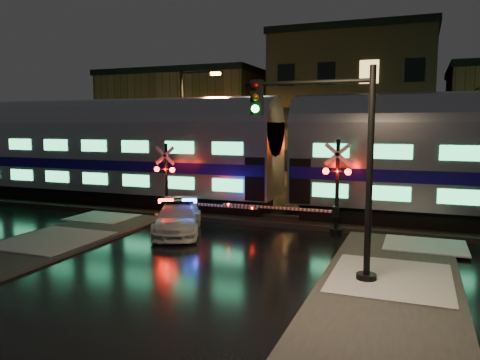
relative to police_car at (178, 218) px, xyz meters
The scene contains 11 objects.
ground 2.69m from the police_car, ahead, with size 120.00×120.00×0.00m, color black.
ballast 5.36m from the police_car, 61.03° to the left, with size 90.00×4.20×0.24m, color black.
sidewalk_right 11.09m from the police_car, 34.89° to the right, with size 4.00×20.00×0.12m, color #2D2D2D.
building_left 24.34m from the police_car, 115.68° to the left, with size 14.00×10.00×9.00m, color brown.
building_mid 23.19m from the police_car, 78.32° to the left, with size 12.00×11.00×11.50m, color brown.
train 6.45m from the police_car, 52.75° to the left, with size 51.00×3.12×5.92m.
police_car is the anchor object (origin of this frame).
crossing_signal_right 6.56m from the police_car, 17.70° to the left, with size 5.82×0.66×4.12m.
crossing_signal_left 2.55m from the police_car, 124.83° to the left, with size 5.40×0.64×3.82m.
traffic_light 8.77m from the police_car, 27.34° to the right, with size 4.15×0.73×6.42m.
streetlight 10.37m from the police_car, 115.17° to the left, with size 2.71×0.28×8.10m.
Camera 1 is at (7.16, -17.41, 4.75)m, focal length 35.00 mm.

